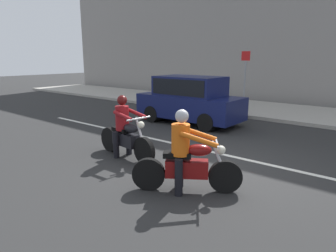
% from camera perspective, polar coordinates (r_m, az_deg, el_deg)
% --- Properties ---
extents(ground_plane, '(80.00, 80.00, 0.00)m').
position_cam_1_polar(ground_plane, '(7.24, 8.96, -7.53)').
color(ground_plane, '#2A2A2A').
extents(sidewalk_slab, '(40.00, 4.40, 0.14)m').
position_cam_1_polar(sidewalk_slab, '(14.50, 25.27, 1.94)').
color(sidewalk_slab, '#A8A399').
rests_on(sidewalk_slab, ground_plane).
extents(lane_marking_stripe, '(18.00, 0.14, 0.01)m').
position_cam_1_polar(lane_marking_stripe, '(7.67, 17.80, -6.78)').
color(lane_marking_stripe, silver).
rests_on(lane_marking_stripe, ground_plane).
extents(motorcycle_with_rider_orange_stripe, '(1.78, 1.28, 1.58)m').
position_cam_1_polar(motorcycle_with_rider_orange_stripe, '(5.69, 3.42, -6.18)').
color(motorcycle_with_rider_orange_stripe, black).
rests_on(motorcycle_with_rider_orange_stripe, ground_plane).
extents(motorcycle_with_rider_crimson, '(2.09, 0.70, 1.58)m').
position_cam_1_polar(motorcycle_with_rider_crimson, '(7.70, -8.06, -1.22)').
color(motorcycle_with_rider_crimson, black).
rests_on(motorcycle_with_rider_crimson, ground_plane).
extents(parked_hatchback_navy, '(4.05, 1.76, 1.80)m').
position_cam_1_polar(parked_hatchback_navy, '(11.65, 4.08, 5.09)').
color(parked_hatchback_navy, '#11194C').
rests_on(parked_hatchback_navy, ground_plane).
extents(street_sign_post, '(0.44, 0.08, 2.67)m').
position_cam_1_polar(street_sign_post, '(15.37, 14.31, 9.64)').
color(street_sign_post, gray).
rests_on(street_sign_post, sidewalk_slab).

